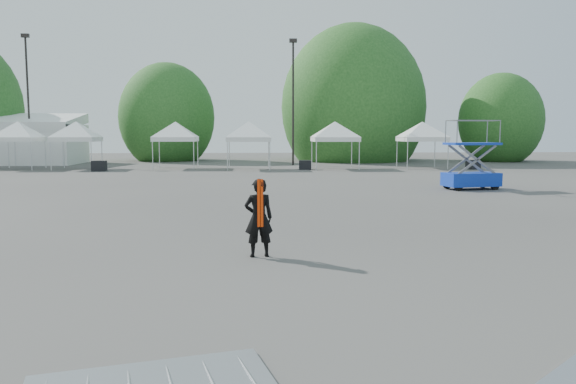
{
  "coord_description": "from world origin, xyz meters",
  "views": [
    {
      "loc": [
        -0.15,
        -12.31,
        2.51
      ],
      "look_at": [
        0.56,
        -0.79,
        1.3
      ],
      "focal_mm": 35.0,
      "sensor_mm": 36.0,
      "label": 1
    }
  ],
  "objects": [
    {
      "name": "scissor_lift",
      "position": [
        9.61,
        12.22,
        1.56
      ],
      "size": [
        2.56,
        1.58,
        3.09
      ],
      "rotation": [
        0.0,
        0.0,
        0.17
      ],
      "color": "#0D2BAD",
      "rests_on": "ground"
    },
    {
      "name": "light_pole_west",
      "position": [
        -18.0,
        34.0,
        5.77
      ],
      "size": [
        0.6,
        0.25,
        10.3
      ],
      "color": "black",
      "rests_on": "ground"
    },
    {
      "name": "crate_east",
      "position": [
        15.2,
        25.98,
        0.32
      ],
      "size": [
        0.99,
        0.88,
        0.64
      ],
      "primitive_type": "cube",
      "rotation": [
        0.0,
        0.0,
        0.34
      ],
      "color": "black",
      "rests_on": "ground"
    },
    {
      "name": "tent_f",
      "position": [
        5.6,
        27.06,
        3.06
      ],
      "size": [
        4.44,
        4.44,
        3.88
      ],
      "color": "silver",
      "rests_on": "ground"
    },
    {
      "name": "tree_mid_e",
      "position": [
        9.0,
        39.0,
        4.84
      ],
      "size": [
        5.12,
        5.12,
        7.79
      ],
      "color": "#382314",
      "rests_on": "ground"
    },
    {
      "name": "crate_mid",
      "position": [
        3.43,
        26.31,
        0.32
      ],
      "size": [
        0.86,
        0.69,
        0.65
      ],
      "primitive_type": "cube",
      "rotation": [
        0.0,
        0.0,
        -0.05
      ],
      "color": "black",
      "rests_on": "ground"
    },
    {
      "name": "tent_b",
      "position": [
        -16.42,
        27.92,
        3.06
      ],
      "size": [
        3.95,
        3.95,
        3.88
      ],
      "color": "silver",
      "rests_on": "ground"
    },
    {
      "name": "tent_e",
      "position": [
        -0.46,
        27.02,
        3.06
      ],
      "size": [
        4.31,
        4.31,
        3.88
      ],
      "color": "silver",
      "rests_on": "ground"
    },
    {
      "name": "tree_mid_w",
      "position": [
        -8.0,
        40.0,
        3.93
      ],
      "size": [
        4.16,
        4.16,
        6.33
      ],
      "color": "#382314",
      "rests_on": "ground"
    },
    {
      "name": "tent_g",
      "position": [
        12.0,
        27.55,
        3.06
      ],
      "size": [
        4.35,
        4.35,
        3.88
      ],
      "color": "silver",
      "rests_on": "ground"
    },
    {
      "name": "tent_d",
      "position": [
        -5.67,
        28.3,
        3.06
      ],
      "size": [
        4.26,
        4.26,
        3.88
      ],
      "color": "silver",
      "rests_on": "ground"
    },
    {
      "name": "tree_far_e",
      "position": [
        22.0,
        37.0,
        3.63
      ],
      "size": [
        3.84,
        3.84,
        5.84
      ],
      "color": "#382314",
      "rests_on": "ground"
    },
    {
      "name": "man",
      "position": [
        -0.05,
        -1.04,
        0.8
      ],
      "size": [
        0.64,
        0.47,
        1.6
      ],
      "rotation": [
        0.0,
        0.0,
        3.29
      ],
      "color": "black",
      "rests_on": "ground"
    },
    {
      "name": "tent_c",
      "position": [
        -12.47,
        27.89,
        3.06
      ],
      "size": [
        4.1,
        4.1,
        3.88
      ],
      "color": "silver",
      "rests_on": "ground"
    },
    {
      "name": "ground",
      "position": [
        0.0,
        0.0,
        0.0
      ],
      "size": [
        120.0,
        120.0,
        0.0
      ],
      "primitive_type": "plane",
      "color": "#474442",
      "rests_on": "ground"
    },
    {
      "name": "crate_west",
      "position": [
        -10.36,
        25.57,
        0.34
      ],
      "size": [
        0.9,
        0.7,
        0.69
      ],
      "primitive_type": "cube",
      "rotation": [
        0.0,
        0.0,
        -0.02
      ],
      "color": "black",
      "rests_on": "ground"
    },
    {
      "name": "light_pole_east",
      "position": [
        3.0,
        32.0,
        5.52
      ],
      "size": [
        0.6,
        0.25,
        9.8
      ],
      "color": "black",
      "rests_on": "ground"
    }
  ]
}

